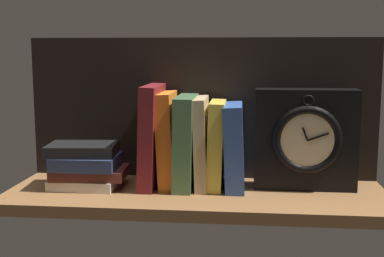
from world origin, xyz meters
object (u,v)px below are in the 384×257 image
(book_green_romantic, at_px, (186,141))
(book_yellow_seinlanguage, at_px, (216,144))
(book_stack_side, at_px, (87,166))
(framed_clock, at_px, (305,139))
(book_orange_pandolfini, at_px, (168,139))
(book_tan_shortstories, at_px, (202,142))
(book_maroon_dawkins, at_px, (152,136))
(book_blue_modern, at_px, (234,146))

(book_green_romantic, xyz_separation_m, book_yellow_seinlanguage, (0.07, 0.00, -0.01))
(book_green_romantic, xyz_separation_m, book_stack_side, (-0.22, -0.03, -0.05))
(book_stack_side, bearing_deg, framed_clock, 3.91)
(book_green_romantic, bearing_deg, book_orange_pandolfini, 180.00)
(book_green_romantic, height_order, book_tan_shortstories, book_green_romantic)
(book_green_romantic, bearing_deg, book_stack_side, -172.06)
(book_orange_pandolfini, relative_size, book_tan_shortstories, 1.05)
(book_maroon_dawkins, relative_size, book_tan_shortstories, 1.13)
(book_green_romantic, bearing_deg, book_yellow_seinlanguage, 0.00)
(book_stack_side, bearing_deg, book_orange_pandolfini, 9.69)
(book_tan_shortstories, distance_m, book_stack_side, 0.26)
(book_green_romantic, relative_size, book_tan_shortstories, 1.01)
(book_tan_shortstories, bearing_deg, framed_clock, 0.60)
(book_maroon_dawkins, relative_size, book_stack_side, 1.27)
(book_orange_pandolfini, xyz_separation_m, book_yellow_seinlanguage, (0.11, 0.00, -0.01))
(book_tan_shortstories, distance_m, book_yellow_seinlanguage, 0.03)
(book_maroon_dawkins, relative_size, book_orange_pandolfini, 1.08)
(book_maroon_dawkins, bearing_deg, book_green_romantic, 0.00)
(book_yellow_seinlanguage, bearing_deg, book_orange_pandolfini, 180.00)
(framed_clock, bearing_deg, book_maroon_dawkins, -179.60)
(book_yellow_seinlanguage, bearing_deg, framed_clock, 0.69)
(book_orange_pandolfini, distance_m, book_green_romantic, 0.04)
(book_maroon_dawkins, bearing_deg, book_orange_pandolfini, 0.00)
(book_maroon_dawkins, xyz_separation_m, book_stack_side, (-0.14, -0.03, -0.07))
(book_tan_shortstories, bearing_deg, book_stack_side, -173.17)
(book_orange_pandolfini, distance_m, book_blue_modern, 0.15)
(book_maroon_dawkins, relative_size, book_blue_modern, 1.22)
(book_maroon_dawkins, distance_m, book_tan_shortstories, 0.11)
(book_tan_shortstories, height_order, framed_clock, framed_clock)
(framed_clock, distance_m, book_stack_side, 0.49)
(book_maroon_dawkins, distance_m, framed_clock, 0.34)
(book_maroon_dawkins, distance_m, book_green_romantic, 0.08)
(book_yellow_seinlanguage, xyz_separation_m, book_blue_modern, (0.04, 0.00, -0.00))
(book_maroon_dawkins, distance_m, book_orange_pandolfini, 0.04)
(book_stack_side, bearing_deg, book_yellow_seinlanguage, 6.08)
(book_yellow_seinlanguage, distance_m, framed_clock, 0.20)
(book_blue_modern, distance_m, framed_clock, 0.16)
(book_tan_shortstories, xyz_separation_m, framed_clock, (0.23, 0.00, 0.01))
(book_orange_pandolfini, relative_size, book_green_romantic, 1.04)
(book_green_romantic, xyz_separation_m, framed_clock, (0.26, 0.00, 0.01))
(book_orange_pandolfini, relative_size, framed_clock, 0.96)
(book_yellow_seinlanguage, bearing_deg, book_green_romantic, 180.00)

